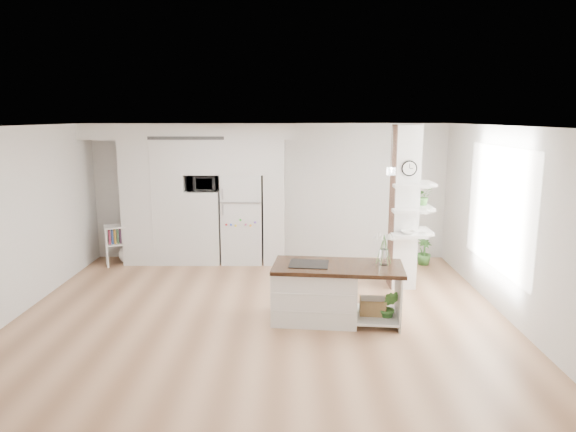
{
  "coord_description": "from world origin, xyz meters",
  "views": [
    {
      "loc": [
        0.44,
        -7.14,
        2.82
      ],
      "look_at": [
        0.38,
        0.9,
        1.26
      ],
      "focal_mm": 32.0,
      "sensor_mm": 36.0,
      "label": 1
    }
  ],
  "objects_px": {
    "refrigerator": "(242,218)",
    "bookshelf": "(125,247)",
    "kitchen_island": "(323,291)",
    "floor_plant_a": "(389,307)"
  },
  "relations": [
    {
      "from": "kitchen_island",
      "to": "bookshelf",
      "type": "bearing_deg",
      "value": 148.73
    },
    {
      "from": "refrigerator",
      "to": "floor_plant_a",
      "type": "relative_size",
      "value": 3.51
    },
    {
      "from": "bookshelf",
      "to": "floor_plant_a",
      "type": "relative_size",
      "value": 1.55
    },
    {
      "from": "kitchen_island",
      "to": "bookshelf",
      "type": "xyz_separation_m",
      "value": [
        -3.69,
        2.79,
        -0.09
      ]
    },
    {
      "from": "refrigerator",
      "to": "kitchen_island",
      "type": "relative_size",
      "value": 0.94
    },
    {
      "from": "refrigerator",
      "to": "bookshelf",
      "type": "distance_m",
      "value": 2.35
    },
    {
      "from": "refrigerator",
      "to": "kitchen_island",
      "type": "bearing_deg",
      "value": -64.56
    },
    {
      "from": "kitchen_island",
      "to": "floor_plant_a",
      "type": "distance_m",
      "value": 0.92
    },
    {
      "from": "floor_plant_a",
      "to": "kitchen_island",
      "type": "bearing_deg",
      "value": 169.24
    },
    {
      "from": "refrigerator",
      "to": "bookshelf",
      "type": "bearing_deg",
      "value": -175.71
    }
  ]
}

